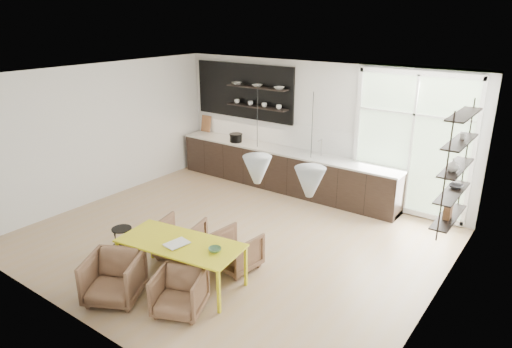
# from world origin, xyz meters

# --- Properties ---
(room) EXTENTS (7.02, 6.01, 2.91)m
(room) POSITION_xyz_m (0.58, 1.10, 1.46)
(room) COLOR tan
(room) RESTS_ON ground
(kitchen_run) EXTENTS (5.54, 0.69, 2.75)m
(kitchen_run) POSITION_xyz_m (-0.70, 2.69, 0.60)
(kitchen_run) COLOR black
(kitchen_run) RESTS_ON ground
(right_shelving) EXTENTS (0.26, 1.22, 1.90)m
(right_shelving) POSITION_xyz_m (3.36, 1.17, 1.65)
(right_shelving) COLOR black
(right_shelving) RESTS_ON ground
(dining_table) EXTENTS (1.96, 1.10, 0.68)m
(dining_table) POSITION_xyz_m (0.30, -1.54, 0.63)
(dining_table) COLOR yellow
(dining_table) RESTS_ON ground
(armchair_back_left) EXTENTS (0.84, 0.85, 0.65)m
(armchair_back_left) POSITION_xyz_m (-0.30, -0.96, 0.32)
(armchair_back_left) COLOR brown
(armchair_back_left) RESTS_ON ground
(armchair_back_right) EXTENTS (0.72, 0.74, 0.62)m
(armchair_back_right) POSITION_xyz_m (0.70, -0.72, 0.31)
(armchair_back_right) COLOR brown
(armchair_back_right) RESTS_ON ground
(armchair_front_left) EXTENTS (0.99, 1.00, 0.68)m
(armchair_front_left) POSITION_xyz_m (-0.17, -2.40, 0.34)
(armchair_front_left) COLOR brown
(armchair_front_left) RESTS_ON ground
(armchair_front_right) EXTENTS (0.85, 0.86, 0.60)m
(armchair_front_right) POSITION_xyz_m (0.79, -2.07, 0.30)
(armchair_front_right) COLOR brown
(armchair_front_right) RESTS_ON ground
(wire_stool) EXTENTS (0.36, 0.36, 0.45)m
(wire_stool) POSITION_xyz_m (-1.17, -1.46, 0.29)
(wire_stool) COLOR black
(wire_stool) RESTS_ON ground
(table_book) EXTENTS (0.30, 0.37, 0.03)m
(table_book) POSITION_xyz_m (0.20, -1.60, 0.70)
(table_book) COLOR white
(table_book) RESTS_ON dining_table
(table_bowl) EXTENTS (0.23, 0.23, 0.06)m
(table_bowl) POSITION_xyz_m (0.89, -1.44, 0.71)
(table_bowl) COLOR #487652
(table_bowl) RESTS_ON dining_table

